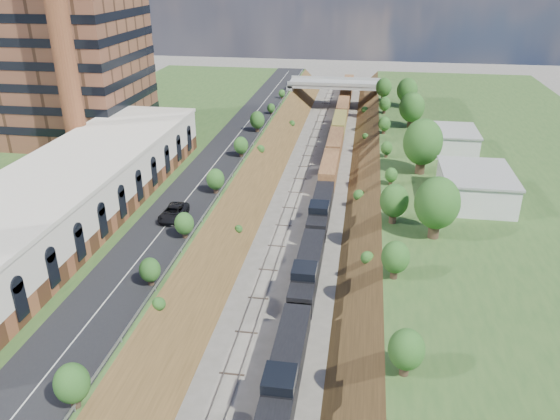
{
  "coord_description": "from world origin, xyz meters",
  "views": [
    {
      "loc": [
        8.08,
        -19.97,
        34.8
      ],
      "look_at": [
        -1.9,
        42.71,
        6.0
      ],
      "focal_mm": 35.0,
      "sensor_mm": 36.0,
      "label": 1
    }
  ],
  "objects": [
    {
      "name": "road",
      "position": [
        -15.5,
        60.0,
        5.05
      ],
      "size": [
        8.0,
        180.0,
        0.1
      ],
      "primitive_type": "cube",
      "color": "black",
      "rests_on": "platform_left"
    },
    {
      "name": "tree_right_large",
      "position": [
        17.0,
        40.0,
        9.38
      ],
      "size": [
        5.25,
        5.25,
        7.61
      ],
      "color": "#473323",
      "rests_on": "platform_right"
    },
    {
      "name": "white_building_near",
      "position": [
        23.5,
        52.0,
        7.0
      ],
      "size": [
        9.0,
        12.0,
        4.0
      ],
      "primitive_type": "cube",
      "color": "silver",
      "rests_on": "platform_right"
    },
    {
      "name": "embankment_right",
      "position": [
        11.0,
        60.0,
        0.0
      ],
      "size": [
        10.0,
        180.0,
        10.0
      ],
      "primitive_type": "cube",
      "rotation": [
        0.0,
        0.79,
        0.0
      ],
      "color": "brown",
      "rests_on": "ground"
    },
    {
      "name": "rail_right_track",
      "position": [
        2.6,
        60.0,
        0.09
      ],
      "size": [
        1.58,
        180.0,
        0.18
      ],
      "primitive_type": "cube",
      "color": "gray",
      "rests_on": "ground"
    },
    {
      "name": "platform_right",
      "position": [
        33.0,
        60.0,
        2.5
      ],
      "size": [
        44.0,
        180.0,
        5.0
      ],
      "primitive_type": "cube",
      "color": "#315222",
      "rests_on": "ground"
    },
    {
      "name": "smokestack",
      "position": [
        -36.0,
        56.0,
        25.0
      ],
      "size": [
        3.2,
        3.2,
        40.0
      ],
      "primitive_type": "cylinder",
      "color": "brown",
      "rests_on": "platform_left"
    },
    {
      "name": "white_building_far",
      "position": [
        23.0,
        74.0,
        6.8
      ],
      "size": [
        8.0,
        10.0,
        3.6
      ],
      "primitive_type": "cube",
      "color": "silver",
      "rests_on": "platform_right"
    },
    {
      "name": "suv",
      "position": [
        -15.21,
        40.05,
        5.9
      ],
      "size": [
        2.74,
        5.78,
        1.59
      ],
      "primitive_type": "imported",
      "rotation": [
        0.0,
        0.0,
        -0.02
      ],
      "color": "black",
      "rests_on": "road"
    },
    {
      "name": "embankment_left",
      "position": [
        -11.0,
        60.0,
        0.0
      ],
      "size": [
        10.0,
        180.0,
        10.0
      ],
      "primitive_type": "cube",
      "rotation": [
        0.0,
        0.79,
        0.0
      ],
      "color": "brown",
      "rests_on": "ground"
    },
    {
      "name": "commercial_building",
      "position": [
        -28.0,
        38.0,
        8.51
      ],
      "size": [
        14.3,
        62.3,
        7.0
      ],
      "color": "brown",
      "rests_on": "platform_left"
    },
    {
      "name": "tree_left_crest",
      "position": [
        -11.8,
        20.0,
        7.04
      ],
      "size": [
        2.45,
        2.45,
        3.55
      ],
      "color": "#473323",
      "rests_on": "platform_left"
    },
    {
      "name": "guardrail",
      "position": [
        -11.4,
        59.8,
        5.55
      ],
      "size": [
        0.1,
        171.0,
        0.7
      ],
      "color": "#99999E",
      "rests_on": "platform_left"
    },
    {
      "name": "platform_left",
      "position": [
        -33.0,
        60.0,
        2.5
      ],
      "size": [
        44.0,
        180.0,
        5.0
      ],
      "primitive_type": "cube",
      "color": "#315222",
      "rests_on": "ground"
    },
    {
      "name": "overpass",
      "position": [
        0.0,
        122.0,
        4.92
      ],
      "size": [
        24.5,
        8.3,
        7.4
      ],
      "color": "gray",
      "rests_on": "ground"
    },
    {
      "name": "rail_left_track",
      "position": [
        -2.6,
        60.0,
        0.09
      ],
      "size": [
        1.58,
        180.0,
        0.18
      ],
      "primitive_type": "cube",
      "color": "gray",
      "rests_on": "ground"
    },
    {
      "name": "freight_train",
      "position": [
        2.6,
        82.19,
        2.4
      ],
      "size": [
        2.71,
        139.2,
        4.55
      ],
      "color": "black",
      "rests_on": "ground"
    }
  ]
}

